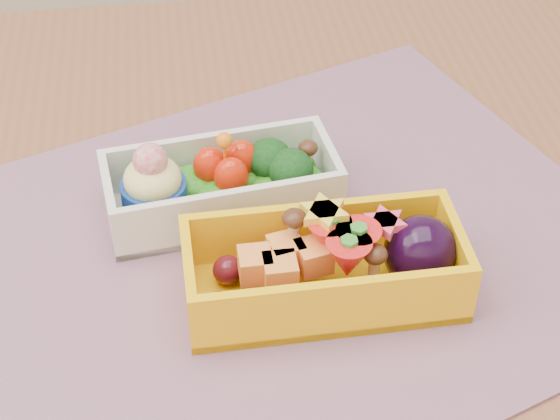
{
  "coord_description": "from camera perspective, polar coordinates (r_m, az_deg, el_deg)",
  "views": [
    {
      "loc": [
        -0.08,
        -0.47,
        1.21
      ],
      "look_at": [
        -0.02,
        0.01,
        0.79
      ],
      "focal_mm": 58.12,
      "sensor_mm": 36.0,
      "label": 1
    }
  ],
  "objects": [
    {
      "name": "bento_yellow",
      "position": [
        0.62,
        3.2,
        -3.53
      ],
      "size": [
        0.19,
        0.09,
        0.06
      ],
      "rotation": [
        0.0,
        0.0,
        0.02
      ],
      "color": "#FFB90D",
      "rests_on": "placemat"
    },
    {
      "name": "table",
      "position": [
        0.74,
        1.28,
        -8.52
      ],
      "size": [
        1.2,
        0.8,
        0.75
      ],
      "color": "brown",
      "rests_on": "ground"
    },
    {
      "name": "bento_white",
      "position": [
        0.68,
        -3.77,
        1.57
      ],
      "size": [
        0.18,
        0.1,
        0.07
      ],
      "rotation": [
        0.0,
        0.0,
        0.13
      ],
      "color": "silver",
      "rests_on": "placemat"
    },
    {
      "name": "placemat",
      "position": [
        0.66,
        -0.59,
        -2.84
      ],
      "size": [
        0.62,
        0.55,
        0.0
      ],
      "primitive_type": "cube",
      "rotation": [
        0.0,
        0.0,
        0.36
      ],
      "color": "gray",
      "rests_on": "table"
    }
  ]
}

